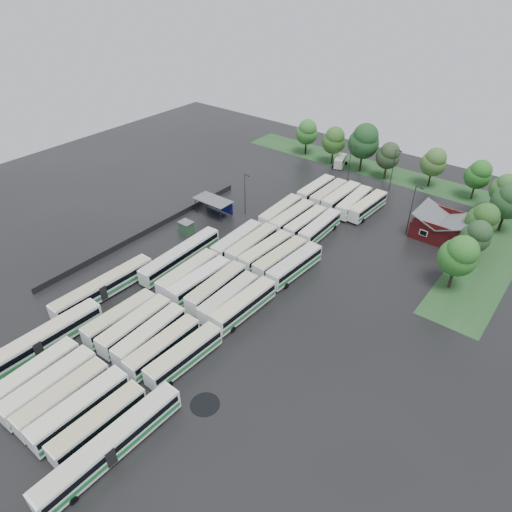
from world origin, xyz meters
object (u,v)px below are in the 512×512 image
Objects in this scene: artic_bus_west_a at (40,342)px; minibus at (340,161)px; artic_bus_east at (111,445)px; brick_building at (441,228)px.

minibus is (0.17, 84.02, -0.51)m from artic_bus_west_a.
artic_bus_east is at bearing -94.44° from minibus.
brick_building is 0.55× the size of artic_bus_east.
artic_bus_east is 3.01× the size of minibus.
brick_building is at bearing 81.39° from artic_bus_east.
artic_bus_east reaches higher than minibus.
artic_bus_west_a is (-33.10, -65.62, 0.04)m from brick_building.
minibus is at bearing 150.81° from brick_building.
minibus is at bearing 91.24° from artic_bus_west_a.
artic_bus_west_a is at bearing -107.93° from minibus.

